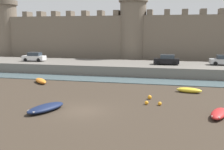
# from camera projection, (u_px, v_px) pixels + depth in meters

# --- Properties ---
(ground_plane) EXTENTS (160.00, 160.00, 0.00)m
(ground_plane) POSITION_uv_depth(u_px,v_px,m) (83.00, 111.00, 23.85)
(ground_plane) COLOR #382D23
(water_channel) EXTENTS (80.00, 4.50, 0.10)m
(water_channel) POSITION_uv_depth(u_px,v_px,m) (116.00, 80.00, 38.57)
(water_channel) COLOR slate
(water_channel) RESTS_ON ground
(quay_road) EXTENTS (70.80, 10.00, 1.66)m
(quay_road) POSITION_uv_depth(u_px,v_px,m) (125.00, 68.00, 45.41)
(quay_road) COLOR #666059
(quay_road) RESTS_ON ground
(castle) EXTENTS (64.71, 5.91, 16.85)m
(castle) POSITION_uv_depth(u_px,v_px,m) (133.00, 37.00, 53.91)
(castle) COLOR #706354
(castle) RESTS_ON ground
(rowboat_foreground_centre) EXTENTS (3.02, 4.29, 0.62)m
(rowboat_foreground_centre) POSITION_uv_depth(u_px,v_px,m) (46.00, 108.00, 23.72)
(rowboat_foreground_centre) COLOR #141E3D
(rowboat_foreground_centre) RESTS_ON ground
(rowboat_near_channel_left) EXTENTS (2.21, 3.45, 0.62)m
(rowboat_near_channel_left) POSITION_uv_depth(u_px,v_px,m) (219.00, 113.00, 22.09)
(rowboat_near_channel_left) COLOR red
(rowboat_near_channel_left) RESTS_ON ground
(rowboat_foreground_left) EXTENTS (3.04, 1.50, 0.58)m
(rowboat_foreground_left) POSITION_uv_depth(u_px,v_px,m) (189.00, 90.00, 30.79)
(rowboat_foreground_left) COLOR yellow
(rowboat_foreground_left) RESTS_ON ground
(rowboat_midflat_centre) EXTENTS (3.13, 3.13, 0.63)m
(rowboat_midflat_centre) POSITION_uv_depth(u_px,v_px,m) (41.00, 81.00, 36.31)
(rowboat_midflat_centre) COLOR orange
(rowboat_midflat_centre) RESTS_ON ground
(mooring_buoy_near_shore) EXTENTS (0.38, 0.38, 0.38)m
(mooring_buoy_near_shore) POSITION_uv_depth(u_px,v_px,m) (147.00, 103.00, 25.82)
(mooring_buoy_near_shore) COLOR orange
(mooring_buoy_near_shore) RESTS_ON ground
(mooring_buoy_mid_mud) EXTENTS (0.37, 0.37, 0.37)m
(mooring_buoy_mid_mud) POSITION_uv_depth(u_px,v_px,m) (160.00, 104.00, 25.53)
(mooring_buoy_mid_mud) COLOR orange
(mooring_buoy_mid_mud) RESTS_ON ground
(mooring_buoy_near_channel) EXTENTS (0.44, 0.44, 0.44)m
(mooring_buoy_near_channel) POSITION_uv_depth(u_px,v_px,m) (150.00, 97.00, 27.84)
(mooring_buoy_near_channel) COLOR orange
(mooring_buoy_near_channel) RESTS_ON ground
(car_quay_east) EXTENTS (4.13, 1.94, 1.62)m
(car_quay_east) POSITION_uv_depth(u_px,v_px,m) (223.00, 60.00, 42.38)
(car_quay_east) COLOR #B2B5B7
(car_quay_east) RESTS_ON quay_road
(car_quay_west) EXTENTS (4.13, 1.94, 1.62)m
(car_quay_west) POSITION_uv_depth(u_px,v_px,m) (34.00, 57.00, 47.80)
(car_quay_west) COLOR silver
(car_quay_west) RESTS_ON quay_road
(car_quay_centre_east) EXTENTS (4.13, 1.94, 1.62)m
(car_quay_centre_east) POSITION_uv_depth(u_px,v_px,m) (167.00, 60.00, 43.06)
(car_quay_centre_east) COLOR black
(car_quay_centre_east) RESTS_ON quay_road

